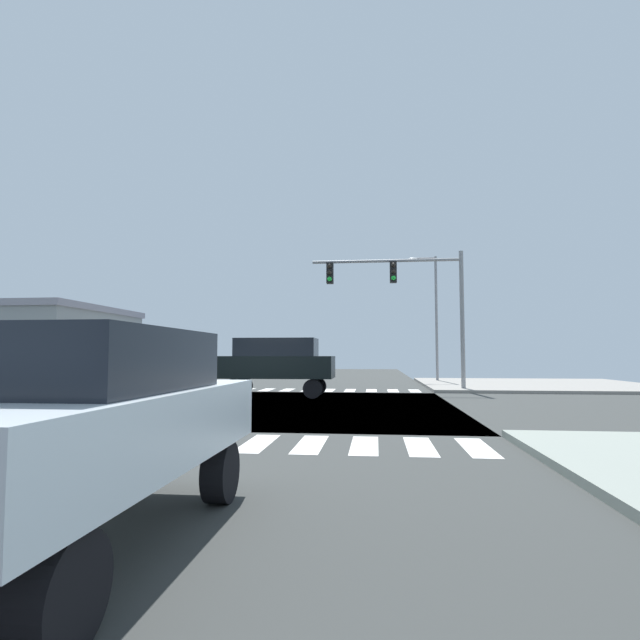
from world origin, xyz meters
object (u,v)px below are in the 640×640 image
sedan_farside_2 (89,417)px  street_lamp (432,306)px  traffic_signal_mast (402,287)px  bank_building (33,344)px  suv_crossing_1 (293,358)px  suv_leading_2 (277,362)px

sedan_farside_2 → street_lamp: bearing=77.8°
sedan_farside_2 → traffic_signal_mast: bearing=79.4°
bank_building → suv_crossing_1: (12.99, 26.30, -1.02)m
street_lamp → suv_crossing_1: (-12.94, 25.77, -3.27)m
sedan_farside_2 → suv_crossing_1: (-7.00, 53.25, 0.28)m
suv_crossing_1 → suv_leading_2: same height
bank_building → traffic_signal_mast: bearing=-16.5°
sedan_farside_2 → suv_crossing_1: size_ratio=0.93×
street_lamp → sedan_farside_2: street_lamp is taller
bank_building → sedan_farside_2: 33.58m
street_lamp → suv_leading_2: bearing=-123.2°
street_lamp → bank_building: bearing=-178.8°
traffic_signal_mast → street_lamp: (2.20, 7.54, -0.19)m
street_lamp → suv_crossing_1: street_lamp is taller
street_lamp → bank_building: street_lamp is taller
bank_building → sedan_farside_2: size_ratio=2.75×
traffic_signal_mast → suv_leading_2: bearing=-143.7°
bank_building → suv_crossing_1: bearing=63.7°
sedan_farside_2 → suv_leading_2: (-1.52, 16.08, 0.28)m
street_lamp → bank_building: 26.03m
traffic_signal_mast → suv_crossing_1: (-10.73, 33.31, -3.46)m
suv_crossing_1 → suv_leading_2: bearing=98.4°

